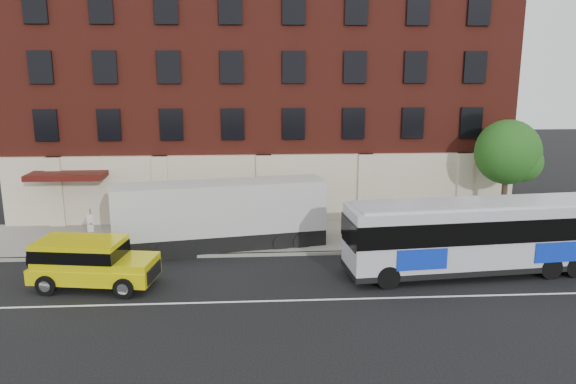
{
  "coord_description": "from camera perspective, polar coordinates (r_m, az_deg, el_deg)",
  "views": [
    {
      "loc": [
        -0.59,
        -20.48,
        9.25
      ],
      "look_at": [
        1.02,
        5.5,
        3.35
      ],
      "focal_mm": 34.97,
      "sensor_mm": 36.0,
      "label": 1
    }
  ],
  "objects": [
    {
      "name": "lane_line",
      "position": [
        22.93,
        -1.81,
        -11.02
      ],
      "size": [
        60.0,
        0.12,
        0.01
      ],
      "primitive_type": "cube",
      "color": "white",
      "rests_on": "ground"
    },
    {
      "name": "shipping_container",
      "position": [
        28.68,
        -6.84,
        -2.51
      ],
      "size": [
        10.78,
        3.95,
        3.52
      ],
      "color": "black",
      "rests_on": "ground"
    },
    {
      "name": "sign_pole",
      "position": [
        28.85,
        -19.37,
        -3.66
      ],
      "size": [
        0.3,
        0.2,
        2.5
      ],
      "color": "slate",
      "rests_on": "ground"
    },
    {
      "name": "sidewalk",
      "position": [
        30.88,
        -2.31,
        -4.53
      ],
      "size": [
        60.0,
        6.0,
        0.15
      ],
      "primitive_type": "cube",
      "color": "gray",
      "rests_on": "ground"
    },
    {
      "name": "kerb",
      "position": [
        28.03,
        -2.17,
        -6.35
      ],
      "size": [
        60.0,
        0.25,
        0.15
      ],
      "primitive_type": "cube",
      "color": "gray",
      "rests_on": "ground"
    },
    {
      "name": "street_tree",
      "position": [
        33.48,
        21.5,
        3.56
      ],
      "size": [
        3.6,
        3.6,
        6.2
      ],
      "color": "#312318",
      "rests_on": "sidewalk"
    },
    {
      "name": "ground",
      "position": [
        22.48,
        -1.77,
        -11.54
      ],
      "size": [
        120.0,
        120.0,
        0.0
      ],
      "primitive_type": "plane",
      "color": "black",
      "rests_on": "ground"
    },
    {
      "name": "yellow_suv",
      "position": [
        25.36,
        -19.62,
        -6.54
      ],
      "size": [
        5.57,
        3.0,
        2.07
      ],
      "color": "yellow",
      "rests_on": "ground"
    },
    {
      "name": "city_bus",
      "position": [
        26.68,
        19.0,
        -4.06
      ],
      "size": [
        12.41,
        3.72,
        3.35
      ],
      "color": "silver",
      "rests_on": "ground"
    },
    {
      "name": "building",
      "position": [
        37.44,
        -2.71,
        10.2
      ],
      "size": [
        30.0,
        12.1,
        15.0
      ],
      "color": "maroon",
      "rests_on": "sidewalk"
    }
  ]
}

